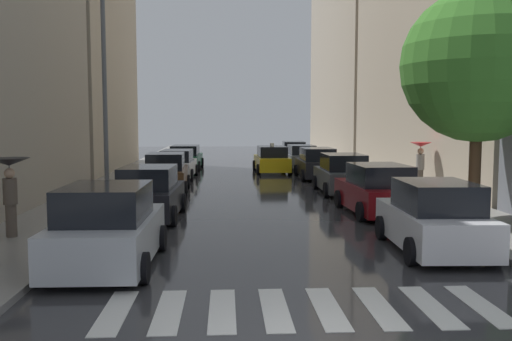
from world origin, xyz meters
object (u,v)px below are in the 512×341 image
parked_car_right_fifth (301,157)px  taxi_midroad (272,160)px  street_tree_right (479,66)px  parked_car_left_fifth (186,158)px  parked_car_left_fourth (177,165)px  parked_car_right_nearest (434,219)px  parked_car_left_third (166,174)px  parked_car_right_sixth (293,152)px  parked_car_right_third (342,175)px  parked_car_left_nearest (108,229)px  lamp_post_left (105,83)px  parked_car_right_fourth (317,164)px  parked_car_left_second (149,194)px  pedestrian_by_kerb (10,179)px  pedestrian_foreground (420,156)px

parked_car_right_fifth → taxi_midroad: bearing=140.6°
street_tree_right → parked_car_right_fifth: bearing=97.8°
parked_car_left_fifth → street_tree_right: size_ratio=0.67×
parked_car_left_fourth → taxi_midroad: bearing=-59.8°
parked_car_left_fourth → parked_car_right_nearest: (7.76, -17.57, 0.07)m
parked_car_left_fifth → street_tree_right: 22.42m
parked_car_left_third → parked_car_left_fourth: 6.02m
parked_car_left_fourth → parked_car_left_fifth: (0.05, 5.45, -0.00)m
parked_car_left_third → taxi_midroad: taxi_midroad is taller
parked_car_left_third → parked_car_right_sixth: (7.84, 17.41, -0.07)m
parked_car_left_fourth → taxi_midroad: size_ratio=1.03×
parked_car_right_third → parked_car_right_fifth: 12.49m
parked_car_left_nearest → taxi_midroad: bearing=-13.4°
parked_car_left_third → street_tree_right: 13.71m
parked_car_left_third → lamp_post_left: bearing=159.6°
parked_car_right_fourth → parked_car_right_sixth: 11.98m
parked_car_right_nearest → lamp_post_left: lamp_post_left is taller
parked_car_right_fifth → street_tree_right: (2.70, -19.79, 4.13)m
parked_car_left_nearest → parked_car_left_fourth: parked_car_left_nearest is taller
parked_car_right_fourth → parked_car_right_sixth: size_ratio=1.04×
parked_car_left_fifth → taxi_midroad: (5.43, -2.48, 0.02)m
parked_car_left_second → pedestrian_by_kerb: bearing=137.8°
parked_car_right_sixth → pedestrian_by_kerb: 29.42m
parked_car_left_nearest → parked_car_left_second: bearing=-0.2°
parked_car_left_third → parked_car_right_fifth: (7.66, 11.78, -0.08)m
parked_car_left_second → parked_car_left_third: 6.66m
parked_car_right_third → parked_car_right_sixth: size_ratio=0.95×
parked_car_left_third → taxi_midroad: 10.51m
parked_car_left_nearest → parked_car_left_fourth: 18.58m
parked_car_left_nearest → taxi_midroad: parked_car_left_nearest is taller
pedestrian_foreground → street_tree_right: 8.07m
parked_car_right_third → taxi_midroad: (-2.32, 9.69, -0.04)m
pedestrian_by_kerb → lamp_post_left: bearing=155.8°
parked_car_left_third → street_tree_right: bearing=-129.2°
parked_car_right_nearest → parked_car_right_third: 10.85m
parked_car_right_nearest → parked_car_left_second: bearing=59.1°
parked_car_right_fifth → parked_car_left_second: bearing=156.6°
parked_car_right_third → lamp_post_left: 10.85m
taxi_midroad → parked_car_left_fourth: bearing=116.7°
parked_car_left_fourth → parked_car_right_sixth: bearing=-32.8°
pedestrian_foreground → lamp_post_left: 13.80m
parked_car_right_nearest → street_tree_right: bearing=-34.5°
parked_car_right_third → pedestrian_by_kerb: 14.21m
pedestrian_foreground → pedestrian_by_kerb: bearing=29.6°
parked_car_right_third → parked_car_right_fourth: parked_car_right_third is taller
parked_car_left_fourth → pedestrian_by_kerb: size_ratio=2.24×
taxi_midroad → pedestrian_foreground: bearing=-150.6°
parked_car_right_fifth → lamp_post_left: bearing=149.4°
parked_car_left_nearest → parked_car_right_fifth: (7.59, 24.34, -0.11)m
parked_car_left_fourth → parked_car_right_third: parked_car_right_third is taller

